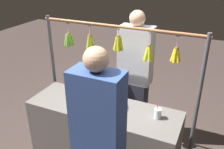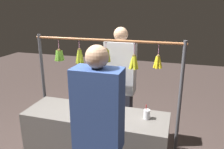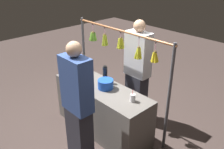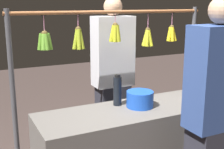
{
  "view_description": "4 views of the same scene",
  "coord_description": "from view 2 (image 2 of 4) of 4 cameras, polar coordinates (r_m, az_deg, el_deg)",
  "views": [
    {
      "loc": [
        -1.06,
        2.08,
        2.31
      ],
      "look_at": [
        -0.11,
        0.0,
        1.23
      ],
      "focal_mm": 39.73,
      "sensor_mm": 36.0,
      "label": 1
    },
    {
      "loc": [
        -0.89,
        2.27,
        2.05
      ],
      "look_at": [
        -0.21,
        0.0,
        1.31
      ],
      "focal_mm": 36.25,
      "sensor_mm": 36.0,
      "label": 2
    },
    {
      "loc": [
        -2.52,
        2.14,
        2.61
      ],
      "look_at": [
        -0.24,
        0.0,
        1.11
      ],
      "focal_mm": 39.2,
      "sensor_mm": 36.0,
      "label": 3
    },
    {
      "loc": [
        1.29,
        2.16,
        1.71
      ],
      "look_at": [
        0.22,
        0.0,
        1.14
      ],
      "focal_mm": 48.84,
      "sensor_mm": 36.0,
      "label": 4
    }
  ],
  "objects": [
    {
      "name": "customer_person",
      "position": [
        2.11,
        -3.36,
        -16.97
      ],
      "size": [
        0.42,
        0.23,
        1.75
      ],
      "color": "#2D2D38",
      "rests_on": "ground"
    },
    {
      "name": "display_rack",
      "position": [
        2.95,
        -2.16,
        0.38
      ],
      "size": [
        1.97,
        0.14,
        1.66
      ],
      "color": "#4C4C51",
      "rests_on": "ground"
    },
    {
      "name": "blue_bucket",
      "position": [
        2.71,
        -2.73,
        -8.39
      ],
      "size": [
        0.24,
        0.24,
        0.14
      ],
      "primitive_type": "cylinder",
      "color": "blue",
      "rests_on": "market_counter"
    },
    {
      "name": "water_bottle",
      "position": [
        2.85,
        -4.87,
        -5.72
      ],
      "size": [
        0.07,
        0.07,
        0.28
      ],
      "color": "black",
      "rests_on": "market_counter"
    },
    {
      "name": "vendor_person",
      "position": [
        3.27,
        2.08,
        -3.84
      ],
      "size": [
        0.42,
        0.23,
        1.76
      ],
      "color": "#2D2D38",
      "rests_on": "ground"
    },
    {
      "name": "market_counter",
      "position": [
        2.95,
        -4.02,
        -16.76
      ],
      "size": [
        1.72,
        0.57,
        0.81
      ],
      "primitive_type": "cube",
      "color": "#66605B",
      "rests_on": "ground"
    },
    {
      "name": "drink_cup",
      "position": [
        2.62,
        8.76,
        -9.88
      ],
      "size": [
        0.08,
        0.08,
        0.17
      ],
      "color": "silver",
      "rests_on": "market_counter"
    }
  ]
}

